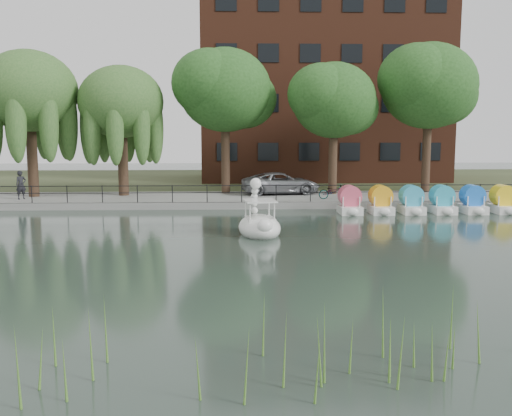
{
  "coord_description": "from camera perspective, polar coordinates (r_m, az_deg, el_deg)",
  "views": [
    {
      "loc": [
        -0.34,
        -19.52,
        4.51
      ],
      "look_at": [
        0.5,
        4.0,
        1.3
      ],
      "focal_mm": 40.0,
      "sensor_mm": 36.0,
      "label": 1
    }
  ],
  "objects": [
    {
      "name": "ground_plane",
      "position": [
        20.04,
        -1.02,
        -5.24
      ],
      "size": [
        120.0,
        120.0,
        0.0
      ],
      "primitive_type": "plane",
      "color": "#384640"
    },
    {
      "name": "promenade",
      "position": [
        35.78,
        -1.49,
        0.85
      ],
      "size": [
        40.0,
        6.0,
        0.4
      ],
      "primitive_type": "cube",
      "color": "gray",
      "rests_on": "ground_plane"
    },
    {
      "name": "kerb",
      "position": [
        32.85,
        -1.44,
        0.23
      ],
      "size": [
        40.0,
        0.25,
        0.4
      ],
      "primitive_type": "cube",
      "color": "gray",
      "rests_on": "ground_plane"
    },
    {
      "name": "land_strip",
      "position": [
        49.71,
        -1.65,
        2.77
      ],
      "size": [
        60.0,
        22.0,
        0.36
      ],
      "primitive_type": "cube",
      "color": "#47512D",
      "rests_on": "ground_plane"
    },
    {
      "name": "railing",
      "position": [
        32.94,
        -1.44,
        1.9
      ],
      "size": [
        32.0,
        0.05,
        1.0
      ],
      "color": "black",
      "rests_on": "promenade"
    },
    {
      "name": "apartment_building",
      "position": [
        50.26,
        6.53,
        13.25
      ],
      "size": [
        20.0,
        10.07,
        18.0
      ],
      "color": "#4C1E16",
      "rests_on": "land_strip"
    },
    {
      "name": "willow_left",
      "position": [
        38.25,
        -21.77,
        10.76
      ],
      "size": [
        5.88,
        5.88,
        9.01
      ],
      "color": "#473323",
      "rests_on": "promenade"
    },
    {
      "name": "willow_mid",
      "position": [
        37.25,
        -13.34,
        10.23
      ],
      "size": [
        5.32,
        5.32,
        8.15
      ],
      "color": "#473323",
      "rests_on": "promenade"
    },
    {
      "name": "broadleaf_center",
      "position": [
        37.61,
        -3.11,
        11.64
      ],
      "size": [
        6.0,
        6.0,
        9.25
      ],
      "color": "#473323",
      "rests_on": "promenade"
    },
    {
      "name": "broadleaf_right",
      "position": [
        37.6,
        7.8,
        10.56
      ],
      "size": [
        5.4,
        5.4,
        8.32
      ],
      "color": "#473323",
      "rests_on": "promenade"
    },
    {
      "name": "broadleaf_far",
      "position": [
        40.23,
        16.92,
        11.55
      ],
      "size": [
        6.3,
        6.3,
        9.71
      ],
      "color": "#473323",
      "rests_on": "promenade"
    },
    {
      "name": "minivan",
      "position": [
        37.1,
        2.51,
        2.65
      ],
      "size": [
        3.52,
        6.15,
        1.62
      ],
      "primitive_type": "imported",
      "rotation": [
        0.0,
        0.0,
        1.72
      ],
      "color": "gray",
      "rests_on": "promenade"
    },
    {
      "name": "bicycle",
      "position": [
        34.63,
        7.71,
        1.71
      ],
      "size": [
        0.64,
        1.73,
        1.0
      ],
      "primitive_type": "imported",
      "rotation": [
        0.0,
        0.0,
        1.55
      ],
      "color": "gray",
      "rests_on": "promenade"
    },
    {
      "name": "pedestrian",
      "position": [
        37.01,
        -22.45,
        2.34
      ],
      "size": [
        0.85,
        0.84,
        1.98
      ],
      "primitive_type": "imported",
      "rotation": [
        0.0,
        0.0,
        0.74
      ],
      "color": "black",
      "rests_on": "promenade"
    },
    {
      "name": "swan_boat",
      "position": [
        24.8,
        0.33,
        -1.47
      ],
      "size": [
        2.17,
        3.06,
        2.41
      ],
      "rotation": [
        0.0,
        0.0,
        0.14
      ],
      "color": "white",
      "rests_on": "ground_plane"
    },
    {
      "name": "pedal_boat_row",
      "position": [
        32.87,
        18.1,
        0.56
      ],
      "size": [
        11.35,
        1.7,
        1.4
      ],
      "color": "white",
      "rests_on": "ground_plane"
    },
    {
      "name": "reed_bank",
      "position": [
        11.01,
        10.66,
        -13.18
      ],
      "size": [
        24.0,
        2.4,
        1.2
      ],
      "color": "#669938",
      "rests_on": "ground_plane"
    }
  ]
}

